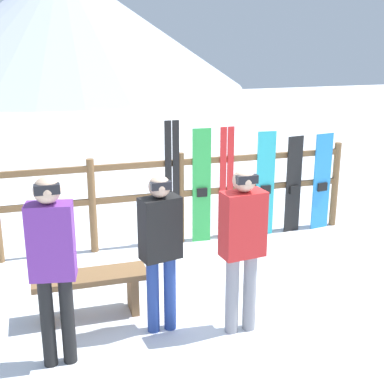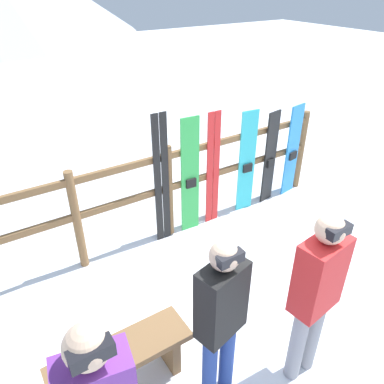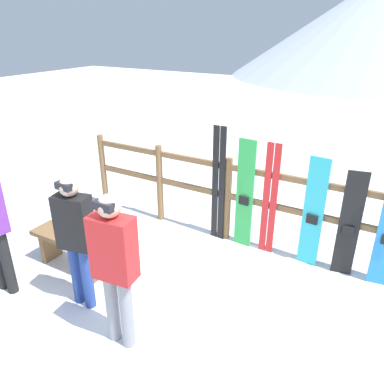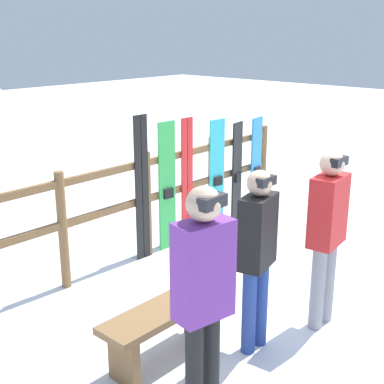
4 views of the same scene
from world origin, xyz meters
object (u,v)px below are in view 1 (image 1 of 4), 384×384
(person_purple, at_px, (52,257))
(bench, at_px, (91,286))
(ski_pair_black, at_px, (172,184))
(snowboard_black_stripe, at_px, (294,185))
(person_red, at_px, (242,239))
(snowboard_green, at_px, (202,187))
(snowboard_blue, at_px, (322,182))
(ski_pair_red, at_px, (226,184))
(snowboard_cyan, at_px, (265,184))
(person_black, at_px, (161,242))

(person_purple, bearing_deg, bench, 63.96)
(ski_pair_black, relative_size, snowboard_black_stripe, 1.22)
(person_red, distance_m, snowboard_black_stripe, 2.89)
(snowboard_green, distance_m, snowboard_blue, 1.84)
(ski_pair_red, bearing_deg, snowboard_blue, -0.13)
(person_purple, distance_m, snowboard_cyan, 3.83)
(person_purple, bearing_deg, person_red, 1.86)
(ski_pair_black, bearing_deg, person_purple, -124.77)
(ski_pair_red, relative_size, snowboard_black_stripe, 1.13)
(ski_pair_black, distance_m, snowboard_black_stripe, 1.80)
(person_black, distance_m, snowboard_black_stripe, 3.22)
(snowboard_green, xyz_separation_m, snowboard_blue, (1.84, -0.00, -0.08))
(ski_pair_black, relative_size, snowboard_blue, 1.21)
(person_red, height_order, ski_pair_red, person_red)
(ski_pair_black, relative_size, ski_pair_red, 1.08)
(snowboard_green, bearing_deg, snowboard_cyan, -0.00)
(ski_pair_black, height_order, snowboard_cyan, ski_pair_black)
(person_black, height_order, snowboard_cyan, person_black)
(person_purple, height_order, snowboard_blue, person_purple)
(snowboard_cyan, bearing_deg, ski_pair_red, 179.66)
(snowboard_cyan, height_order, snowboard_blue, snowboard_cyan)
(bench, xyz_separation_m, ski_pair_black, (1.29, 1.64, 0.52))
(ski_pair_red, relative_size, snowboard_cyan, 1.06)
(person_red, relative_size, snowboard_black_stripe, 1.16)
(person_purple, distance_m, person_black, 1.03)
(ski_pair_red, xyz_separation_m, snowboard_cyan, (0.58, -0.00, -0.05))
(person_black, xyz_separation_m, snowboard_green, (1.06, 2.09, -0.13))
(snowboard_cyan, relative_size, snowboard_blue, 1.06)
(person_purple, relative_size, ski_pair_red, 1.08)
(ski_pair_red, bearing_deg, ski_pair_black, 180.00)
(ski_pair_red, xyz_separation_m, snowboard_black_stripe, (1.02, -0.00, -0.10))
(person_red, xyz_separation_m, snowboard_blue, (2.17, 2.31, -0.25))
(person_black, height_order, snowboard_black_stripe, person_black)
(snowboard_green, distance_m, ski_pair_red, 0.36)
(person_black, bearing_deg, person_red, -17.13)
(ski_pair_red, distance_m, snowboard_cyan, 0.58)
(person_red, distance_m, snowboard_cyan, 2.65)
(ski_pair_black, xyz_separation_m, snowboard_black_stripe, (1.79, -0.00, -0.16))
(bench, height_order, ski_pair_black, ski_pair_black)
(bench, relative_size, snowboard_cyan, 0.77)
(person_red, bearing_deg, person_purple, -178.14)
(person_black, relative_size, person_red, 0.96)
(snowboard_black_stripe, height_order, snowboard_blue, snowboard_blue)
(person_red, bearing_deg, snowboard_blue, 46.84)
(ski_pair_black, xyz_separation_m, snowboard_green, (0.41, -0.00, -0.07))
(snowboard_cyan, bearing_deg, ski_pair_black, 179.86)
(ski_pair_red, height_order, snowboard_black_stripe, ski_pair_red)
(bench, distance_m, snowboard_green, 2.40)
(bench, relative_size, ski_pair_black, 0.67)
(person_purple, height_order, snowboard_black_stripe, person_purple)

